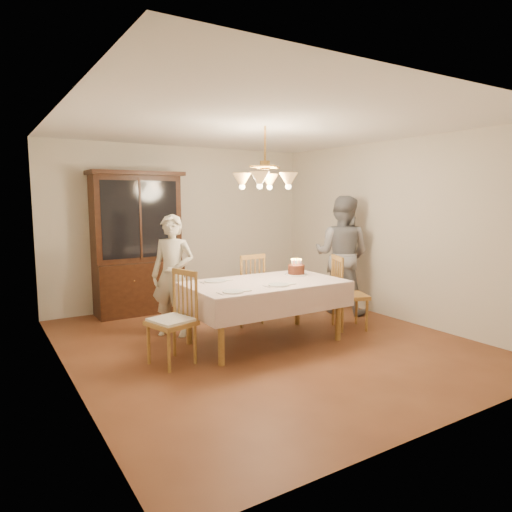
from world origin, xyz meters
TOP-DOWN VIEW (x-y plane):
  - ground at (0.00, 0.00)m, footprint 5.00×5.00m
  - room_shell at (0.00, 0.00)m, footprint 5.00×5.00m
  - dining_table at (0.00, 0.00)m, footprint 1.90×1.10m
  - china_hutch at (-0.85, 2.25)m, footprint 1.38×0.54m
  - chair_far_side at (0.23, 0.85)m, footprint 0.47×0.45m
  - chair_left_end at (-1.24, -0.10)m, footprint 0.52×0.54m
  - chair_right_end at (1.30, -0.10)m, footprint 0.56×0.57m
  - elderly_woman at (-0.84, 0.86)m, footprint 0.67×0.67m
  - adult_in_grey at (1.82, 0.63)m, footprint 1.03×1.10m
  - birthday_cake at (0.61, 0.18)m, footprint 0.30×0.30m
  - place_setting_near_left at (-0.62, -0.35)m, footprint 0.38×0.23m
  - place_setting_near_right at (0.02, -0.29)m, footprint 0.39×0.24m
  - place_setting_far_left at (-0.50, 0.32)m, footprint 0.41×0.26m
  - chandelier at (-0.00, -0.00)m, footprint 0.62×0.62m

SIDE VIEW (x-z plane):
  - ground at x=0.00m, z-range 0.00..0.00m
  - chair_far_side at x=0.23m, z-range -0.06..0.94m
  - chair_right_end at x=1.30m, z-range -0.06..0.94m
  - chair_left_end at x=-1.24m, z-range -0.05..0.95m
  - dining_table at x=0.00m, z-range 0.30..1.06m
  - place_setting_near_left at x=-0.62m, z-range 0.76..0.77m
  - place_setting_near_right at x=0.02m, z-range 0.76..0.77m
  - place_setting_far_left at x=-0.50m, z-range 0.76..0.77m
  - elderly_woman at x=-0.84m, z-range 0.00..1.56m
  - birthday_cake at x=0.61m, z-range 0.71..0.93m
  - adult_in_grey at x=1.82m, z-range 0.00..1.80m
  - china_hutch at x=-0.85m, z-range -0.04..2.12m
  - room_shell at x=0.00m, z-range -0.92..4.08m
  - chandelier at x=0.00m, z-range 1.61..2.34m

